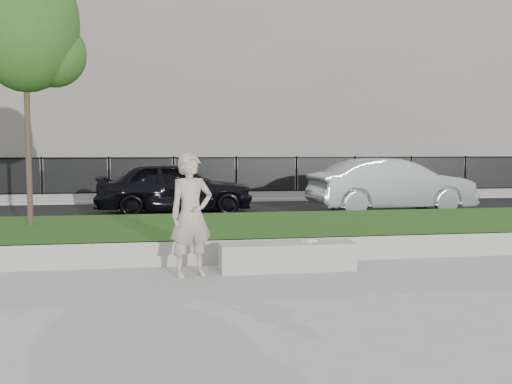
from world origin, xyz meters
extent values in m
plane|color=gray|center=(0.00, 0.00, 0.00)|extent=(90.00, 90.00, 0.00)
cube|color=#11370D|center=(0.00, 3.00, 0.20)|extent=(34.00, 4.00, 0.40)
cube|color=gray|center=(0.00, 1.04, 0.20)|extent=(34.00, 0.08, 0.40)
cube|color=black|center=(0.00, 8.50, 0.02)|extent=(34.00, 7.00, 0.04)
cube|color=gray|center=(0.00, 13.00, 0.06)|extent=(34.00, 3.00, 0.12)
cube|color=slate|center=(0.00, 12.00, 0.24)|extent=(32.00, 0.30, 0.24)
cube|color=black|center=(0.00, 12.00, 0.87)|extent=(32.00, 0.04, 1.50)
cube|color=black|center=(0.00, 12.00, 1.57)|extent=(32.00, 0.05, 0.05)
cube|color=black|center=(0.00, 12.00, 0.37)|extent=(32.00, 0.05, 0.05)
cube|color=slate|center=(0.00, 20.00, 5.00)|extent=(34.00, 10.00, 10.00)
cube|color=gray|center=(0.88, 0.44, 0.21)|extent=(2.08, 0.52, 0.43)
imported|color=tan|center=(-0.61, 0.25, 0.90)|extent=(0.77, 0.63, 1.81)
cube|color=silver|center=(1.25, 0.51, 0.44)|extent=(0.26, 0.23, 0.02)
cylinder|color=#38281C|center=(-3.54, 3.43, 2.70)|extent=(0.11, 0.11, 4.59)
ellipsoid|color=#22511B|center=(-3.54, 3.43, 4.26)|extent=(2.02, 2.02, 2.63)
sphere|color=#22511B|center=(-3.08, 3.62, 3.71)|extent=(1.29, 1.29, 1.29)
imported|color=black|center=(-0.65, 8.30, 0.79)|extent=(4.46, 1.87, 1.51)
imported|color=#9A9DA2|center=(5.57, 7.58, 0.82)|extent=(4.83, 1.97, 1.56)
camera|label=1|loc=(-1.03, -8.07, 1.87)|focal=40.00mm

